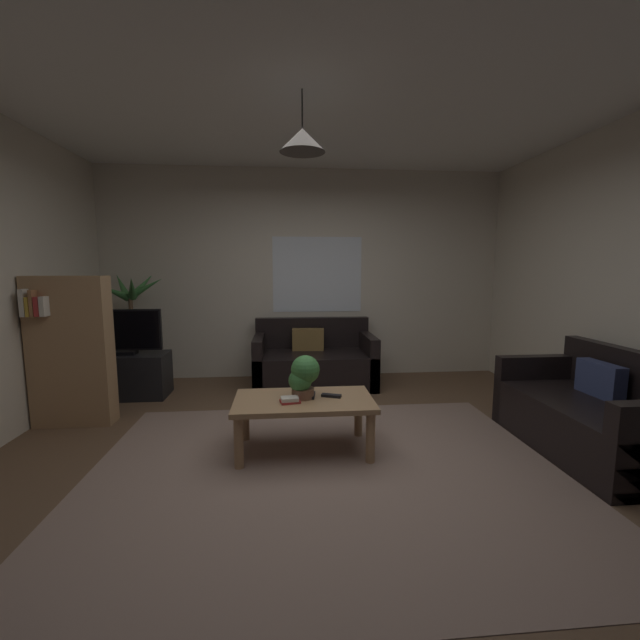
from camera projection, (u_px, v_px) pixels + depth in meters
floor at (323, 460)px, 3.10m from camera, size 5.28×4.93×0.02m
rug at (326, 472)px, 2.90m from camera, size 3.43×2.71×0.01m
wall_back at (305, 275)px, 5.39m from camera, size 5.40×0.06×2.76m
ceiling at (324, 77)px, 2.74m from camera, size 5.28×4.93×0.02m
window_pane at (317, 275)px, 5.37m from camera, size 1.19×0.01×1.00m
couch_under_window at (314, 363)px, 5.04m from camera, size 1.49×0.82×0.82m
couch_right_side at (593, 418)px, 3.21m from camera, size 0.82×1.45×0.82m
coffee_table at (304, 407)px, 3.21m from camera, size 1.10×0.61×0.44m
book_on_table_0 at (290, 401)px, 3.10m from camera, size 0.17×0.13×0.02m
book_on_table_1 at (290, 399)px, 3.09m from camera, size 0.14×0.11×0.03m
remote_on_table_0 at (312, 395)px, 3.24m from camera, size 0.07×0.17×0.02m
remote_on_table_1 at (331, 396)px, 3.24m from camera, size 0.17×0.10×0.02m
potted_plant_on_table at (303, 376)px, 3.20m from camera, size 0.25×0.23×0.35m
tv_stand at (127, 375)px, 4.58m from camera, size 0.90×0.44×0.50m
tv at (124, 331)px, 4.49m from camera, size 0.82×0.16×0.51m
potted_palm_corner at (134, 338)px, 4.93m from camera, size 0.75×0.78×1.44m
bookshelf_corner at (70, 350)px, 3.72m from camera, size 0.70×0.31×1.40m
pendant_lamp at (302, 140)px, 2.94m from camera, size 0.34×0.34×0.44m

